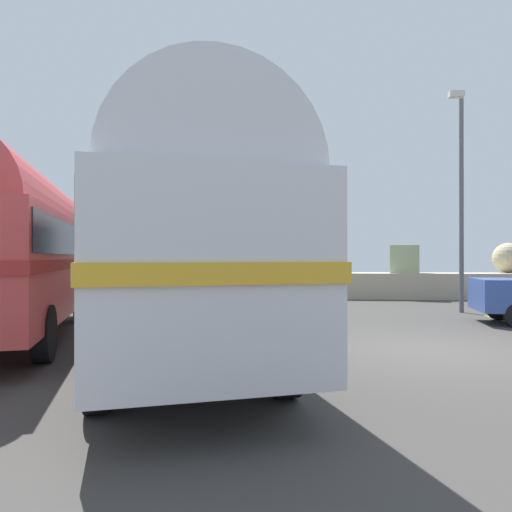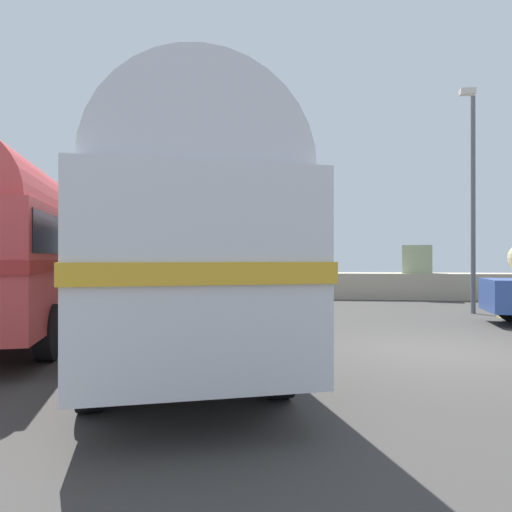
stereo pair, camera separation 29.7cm
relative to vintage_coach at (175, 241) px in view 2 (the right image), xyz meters
name	(u,v)px [view 2 (the right image)]	position (x,y,z in m)	size (l,w,h in m)	color
ground	(437,352)	(4.67, 1.17, -2.04)	(32.00, 26.00, 0.02)	#3D3B38
breakwater	(368,282)	(4.78, 13.00, -1.35)	(31.36, 2.05, 2.39)	#B2A78E
vintage_coach	(175,241)	(0.00, 0.00, 0.00)	(5.16, 8.89, 3.70)	black
second_coach	(20,244)	(-3.95, 1.73, 0.00)	(4.97, 8.90, 3.70)	black
lamp_post	(472,191)	(7.32, 7.51, 1.77)	(0.68, 0.90, 6.82)	#5B5B60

